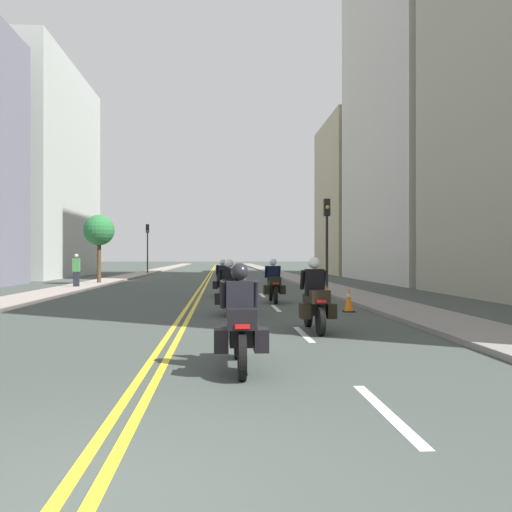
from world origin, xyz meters
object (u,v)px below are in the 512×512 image
motorcycle_1 (315,302)px  street_tree_0 (99,231)px  pedestrian_2 (76,271)px  traffic_cone_2 (327,295)px  traffic_light_far (147,240)px  motorcycle_2 (229,292)px  traffic_light_near (327,227)px  motorcycle_3 (273,284)px  motorcycle_0 (240,326)px  traffic_cone_0 (323,295)px  traffic_cone_1 (349,299)px  motorcycle_4 (222,281)px

motorcycle_1 → street_tree_0: bearing=112.5°
pedestrian_2 → street_tree_0: 4.96m
traffic_cone_2 → traffic_light_far: bearing=107.2°
traffic_cone_2 → motorcycle_2: bearing=-141.3°
traffic_light_near → traffic_light_far: (-11.88, 27.33, 0.21)m
motorcycle_1 → motorcycle_2: bearing=114.7°
motorcycle_3 → traffic_light_near: (3.05, 5.64, 2.37)m
motorcycle_1 → motorcycle_3: size_ratio=0.96×
motorcycle_1 → traffic_light_near: bearing=76.9°
pedestrian_2 → motorcycle_0: bearing=111.6°
motorcycle_1 → traffic_cone_2: motorcycle_1 is taller
motorcycle_0 → street_tree_0: (-7.57, 25.57, 2.55)m
traffic_cone_0 → traffic_cone_2: size_ratio=1.09×
traffic_light_near → traffic_light_far: traffic_light_far is taller
motorcycle_1 → motorcycle_3: motorcycle_1 is taller
traffic_light_near → traffic_cone_0: bearing=-102.0°
motorcycle_0 → motorcycle_3: 11.96m
motorcycle_2 → pedestrian_2: size_ratio=1.22×
traffic_light_far → street_tree_0: size_ratio=1.13×
pedestrian_2 → motorcycle_3: bearing=136.6°
motorcycle_3 → pedestrian_2: bearing=134.4°
traffic_light_near → traffic_cone_2: bearing=-100.9°
motorcycle_2 → street_tree_0: street_tree_0 is taller
traffic_cone_1 → traffic_light_near: bearing=83.2°
traffic_cone_1 → traffic_cone_2: (-0.24, 2.23, -0.04)m
motorcycle_0 → pedestrian_2: bearing=109.7°
motorcycle_2 → traffic_light_near: (4.71, 9.59, 2.38)m
traffic_light_near → pedestrian_2: 13.14m
traffic_cone_1 → pedestrian_2: (-11.36, 12.78, 0.55)m
traffic_light_far → traffic_cone_2: bearing=-72.8°
traffic_cone_0 → traffic_light_near: traffic_light_near is taller
motorcycle_1 → traffic_light_far: traffic_light_far is taller
traffic_light_far → traffic_cone_1: bearing=-73.5°
motorcycle_0 → traffic_light_near: size_ratio=0.52×
traffic_cone_0 → street_tree_0: size_ratio=0.18×
traffic_cone_2 → traffic_light_far: size_ratio=0.15×
traffic_light_near → traffic_light_far: bearing=113.5°
traffic_cone_2 → traffic_light_near: (1.32, 6.87, 2.69)m
traffic_cone_0 → traffic_cone_1: 2.08m
traffic_light_near → pedestrian_2: (-12.44, 3.68, -2.10)m
traffic_cone_0 → traffic_light_near: size_ratio=0.18×
traffic_cone_0 → motorcycle_4: bearing=123.8°
motorcycle_3 → motorcycle_4: motorcycle_3 is taller
motorcycle_4 → traffic_light_near: 5.80m
traffic_light_near → motorcycle_2: bearing=-116.2°
motorcycle_3 → traffic_cone_1: motorcycle_3 is taller
motorcycle_1 → traffic_cone_0: motorcycle_1 is taller
motorcycle_2 → pedestrian_2: (-7.73, 13.27, 0.28)m
motorcycle_4 → traffic_cone_1: (3.79, -7.08, -0.24)m
street_tree_0 → pedestrian_2: bearing=-92.8°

